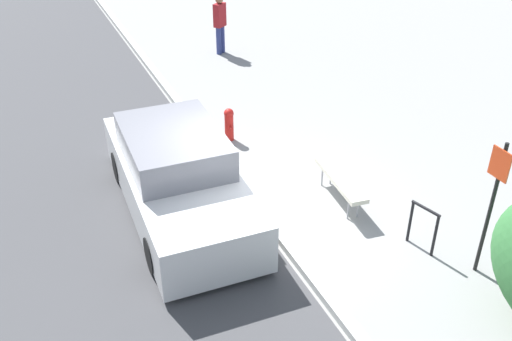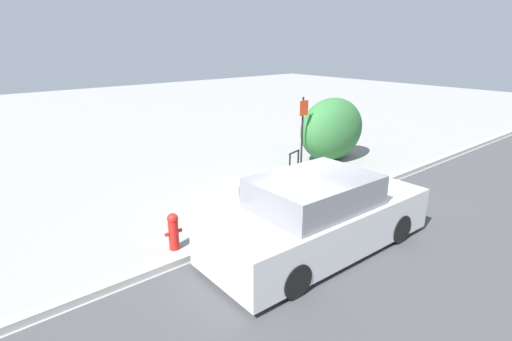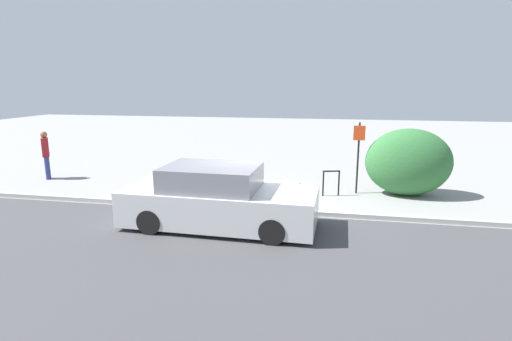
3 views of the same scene
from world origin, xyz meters
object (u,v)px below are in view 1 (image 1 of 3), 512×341
object	(u,v)px
parked_car_near	(178,177)
bike_rack	(423,224)
sign_post	(493,198)
fire_hydrant	(229,123)
pedestrian	(220,23)
bench	(340,179)

from	to	relation	value
parked_car_near	bike_rack	bearing A→B (deg)	52.26
sign_post	bike_rack	bearing A→B (deg)	-150.31
bike_rack	parked_car_near	bearing A→B (deg)	-129.27
bike_rack	fire_hydrant	xyz separation A→B (m)	(-4.90, -1.51, -0.09)
bike_rack	sign_post	xyz separation A→B (m)	(0.81, 0.46, 0.88)
sign_post	pedestrian	bearing A→B (deg)	-179.39
sign_post	parked_car_near	bearing A→B (deg)	-132.97
parked_car_near	pedestrian	bearing A→B (deg)	155.81
bench	bike_rack	bearing A→B (deg)	21.96
bike_rack	parked_car_near	xyz separation A→B (m)	(-2.73, -3.34, 0.19)
bench	fire_hydrant	distance (m)	3.28
sign_post	bench	bearing A→B (deg)	-159.31
bike_rack	parked_car_near	distance (m)	4.32
bike_rack	sign_post	bearing A→B (deg)	29.69
bench	parked_car_near	size ratio (longest dim) A/B	0.35
sign_post	parked_car_near	xyz separation A→B (m)	(-3.54, -3.81, -0.70)
bench	bike_rack	world-z (taller)	bike_rack
bench	sign_post	distance (m)	2.91
fire_hydrant	pedestrian	distance (m)	5.82
pedestrian	bench	bearing A→B (deg)	-131.68
bench	sign_post	xyz separation A→B (m)	(2.59, 0.98, 0.92)
pedestrian	parked_car_near	distance (m)	8.50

